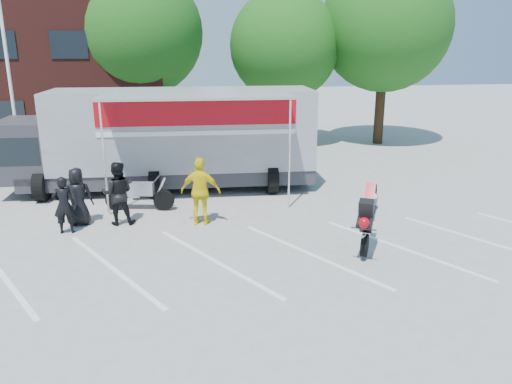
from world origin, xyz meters
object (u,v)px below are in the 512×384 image
object	(u,v)px
stunt_bike_rider	(367,249)
spectator_leather_b	(64,205)
transporter_truck	(172,188)
spectator_leather_a	(78,197)
flagpole	(12,43)
parked_motorcycle	(141,210)
tree_right	(385,26)
spectator_hivis	(201,191)
spectator_leather_c	(118,193)
tree_mid	(284,46)
tree_left	(140,33)

from	to	relation	value
stunt_bike_rider	spectator_leather_b	distance (m)	8.23
transporter_truck	spectator_leather_a	size ratio (longest dim) A/B	6.56
flagpole	parked_motorcycle	distance (m)	8.24
tree_right	transporter_truck	world-z (taller)	tree_right
tree_right	spectator_hivis	size ratio (longest dim) A/B	4.63
transporter_truck	spectator_leather_c	bearing A→B (deg)	-110.36
spectator_leather_c	transporter_truck	bearing A→B (deg)	-112.08
transporter_truck	spectator_leather_c	world-z (taller)	spectator_leather_c
spectator_leather_b	spectator_leather_c	distance (m)	1.48
tree_right	stunt_bike_rider	xyz separation A→B (m)	(-5.88, -13.38, -5.88)
spectator_leather_c	tree_mid	bearing A→B (deg)	-122.67
parked_motorcycle	tree_right	bearing A→B (deg)	-40.87
flagpole	transporter_truck	distance (m)	7.81
spectator_leather_c	parked_motorcycle	bearing A→B (deg)	-112.66
tree_mid	spectator_leather_c	xyz separation A→B (m)	(-7.30, -10.91, -4.02)
parked_motorcycle	transporter_truck	bearing A→B (deg)	-11.85
tree_right	flagpole	bearing A→B (deg)	-164.52
spectator_hivis	tree_right	bearing A→B (deg)	-116.33
spectator_leather_a	spectator_leather_b	world-z (taller)	spectator_leather_a
transporter_truck	spectator_hivis	xyz separation A→B (m)	(0.83, -3.96, 0.98)
tree_left	parked_motorcycle	bearing A→B (deg)	-88.81
transporter_truck	spectator_leather_a	world-z (taller)	transporter_truck
spectator_leather_a	spectator_leather_b	xyz separation A→B (m)	(-0.26, -0.63, -0.04)
spectator_leather_b	stunt_bike_rider	bearing A→B (deg)	161.25
tree_right	parked_motorcycle	world-z (taller)	tree_right
spectator_leather_a	transporter_truck	bearing A→B (deg)	-129.13
tree_left	spectator_leather_a	bearing A→B (deg)	-96.91
tree_right	transporter_truck	bearing A→B (deg)	-147.52
spectator_leather_b	spectator_hivis	size ratio (longest dim) A/B	0.82
tree_left	transporter_truck	xyz separation A→B (m)	(1.22, -8.36, -5.57)
tree_right	spectator_leather_b	distance (m)	18.23
tree_right	parked_motorcycle	size ratio (longest dim) A/B	4.13
tree_left	spectator_leather_b	world-z (taller)	tree_left
tree_left	stunt_bike_rider	size ratio (longest dim) A/B	4.54
stunt_bike_rider	spectator_leather_b	bearing A→B (deg)	-168.17
transporter_truck	tree_right	bearing A→B (deg)	35.31
flagpole	spectator_leather_a	size ratio (longest dim) A/B	4.74
tree_mid	spectator_leather_c	world-z (taller)	tree_mid
tree_mid	stunt_bike_rider	xyz separation A→B (m)	(-0.88, -13.88, -4.94)
flagpole	spectator_leather_b	distance (m)	8.10
flagpole	stunt_bike_rider	xyz separation A→B (m)	(10.36, -8.88, -5.05)
spectator_leather_c	spectator_hivis	world-z (taller)	spectator_hivis
tree_mid	spectator_leather_a	distance (m)	14.28
tree_mid	tree_right	distance (m)	5.11
flagpole	stunt_bike_rider	world-z (taller)	flagpole
spectator_hivis	tree_left	bearing A→B (deg)	-64.29
stunt_bike_rider	spectator_leather_a	xyz separation A→B (m)	(-7.55, 3.10, 0.84)
tree_left	tree_mid	size ratio (longest dim) A/B	1.13
tree_left	parked_motorcycle	xyz separation A→B (m)	(0.22, -10.72, -5.57)
stunt_bike_rider	spectator_hivis	bearing A→B (deg)	177.23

